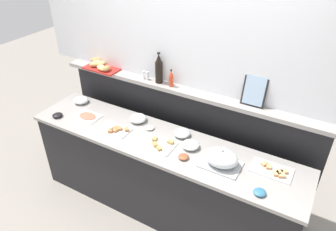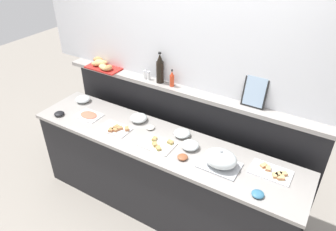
{
  "view_description": "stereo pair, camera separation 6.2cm",
  "coord_description": "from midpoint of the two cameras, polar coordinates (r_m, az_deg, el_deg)",
  "views": [
    {
      "loc": [
        1.24,
        -2.02,
        2.7
      ],
      "look_at": [
        0.03,
        0.1,
        1.14
      ],
      "focal_mm": 33.81,
      "sensor_mm": 36.0,
      "label": 1
    },
    {
      "loc": [
        1.29,
        -1.99,
        2.7
      ],
      "look_at": [
        0.03,
        0.1,
        1.14
      ],
      "focal_mm": 33.81,
      "sensor_mm": 36.0,
      "label": 2
    }
  ],
  "objects": [
    {
      "name": "ground_plane",
      "position": [
        3.96,
        3.92,
        -10.49
      ],
      "size": [
        12.0,
        12.0,
        0.0
      ],
      "primitive_type": "plane",
      "color": "gray"
    },
    {
      "name": "buffet_counter",
      "position": [
        3.27,
        -0.79,
        -10.85
      ],
      "size": [
        2.74,
        0.61,
        0.91
      ],
      "color": "black",
      "rests_on": "ground_plane"
    },
    {
      "name": "back_ledge_unit",
      "position": [
        3.45,
        3.41,
        -3.53
      ],
      "size": [
        2.79,
        0.22,
        1.27
      ],
      "color": "black",
      "rests_on": "ground_plane"
    },
    {
      "name": "upper_wall_panel",
      "position": [
        2.91,
        4.48,
        17.31
      ],
      "size": [
        3.39,
        0.08,
        1.33
      ],
      "primitive_type": "cube",
      "color": "white",
      "rests_on": "back_ledge_unit"
    },
    {
      "name": "sandwich_platter_front",
      "position": [
        2.91,
        -1.21,
        -5.19
      ],
      "size": [
        0.31,
        0.22,
        0.04
      ],
      "color": "white",
      "rests_on": "buffet_counter"
    },
    {
      "name": "sandwich_platter_rear",
      "position": [
        2.77,
        18.87,
        -9.64
      ],
      "size": [
        0.34,
        0.2,
        0.04
      ],
      "color": "silver",
      "rests_on": "buffet_counter"
    },
    {
      "name": "sandwich_platter_side",
      "position": [
        3.15,
        -8.78,
        -2.36
      ],
      "size": [
        0.31,
        0.19,
        0.04
      ],
      "color": "silver",
      "rests_on": "buffet_counter"
    },
    {
      "name": "cold_cuts_platter",
      "position": [
        3.41,
        -13.59,
        0.03
      ],
      "size": [
        0.26,
        0.19,
        0.02
      ],
      "color": "white",
      "rests_on": "buffet_counter"
    },
    {
      "name": "serving_cloche",
      "position": [
        2.69,
        10.06,
        -7.77
      ],
      "size": [
        0.34,
        0.24,
        0.17
      ],
      "color": "#B7BABF",
      "rests_on": "buffet_counter"
    },
    {
      "name": "glass_bowl_large",
      "position": [
        3.02,
        3.13,
        -3.27
      ],
      "size": [
        0.16,
        0.16,
        0.06
      ],
      "color": "silver",
      "rests_on": "buffet_counter"
    },
    {
      "name": "glass_bowl_medium",
      "position": [
        2.88,
        4.63,
        -5.41
      ],
      "size": [
        0.16,
        0.16,
        0.06
      ],
      "color": "silver",
      "rests_on": "buffet_counter"
    },
    {
      "name": "glass_bowl_small",
      "position": [
        3.69,
        -14.6,
        2.85
      ],
      "size": [
        0.16,
        0.16,
        0.07
      ],
      "color": "silver",
      "rests_on": "buffet_counter"
    },
    {
      "name": "glass_bowl_extra",
      "position": [
        3.24,
        -4.76,
        -0.48
      ],
      "size": [
        0.17,
        0.17,
        0.07
      ],
      "color": "silver",
      "rests_on": "buffet_counter"
    },
    {
      "name": "condiment_bowl_cream",
      "position": [
        2.76,
        3.3,
        -7.5
      ],
      "size": [
        0.09,
        0.09,
        0.03
      ],
      "primitive_type": "ellipsoid",
      "color": "brown",
      "rests_on": "buffet_counter"
    },
    {
      "name": "condiment_bowl_red",
      "position": [
        2.55,
        16.58,
        -13.42
      ],
      "size": [
        0.1,
        0.1,
        0.03
      ],
      "primitive_type": "ellipsoid",
      "color": "teal",
      "rests_on": "buffet_counter"
    },
    {
      "name": "condiment_bowl_teal",
      "position": [
        3.12,
        -2.65,
        -2.18
      ],
      "size": [
        0.09,
        0.09,
        0.03
      ],
      "primitive_type": "ellipsoid",
      "color": "silver",
      "rests_on": "buffet_counter"
    },
    {
      "name": "condiment_bowl_dark",
      "position": [
        3.51,
        -18.55,
        0.3
      ],
      "size": [
        0.11,
        0.11,
        0.04
      ],
      "primitive_type": "ellipsoid",
      "color": "black",
      "rests_on": "buffet_counter"
    },
    {
      "name": "wine_bottle_dark",
      "position": [
        3.13,
        -0.88,
        8.37
      ],
      "size": [
        0.08,
        0.08,
        0.32
      ],
      "color": "black",
      "rests_on": "back_ledge_unit"
    },
    {
      "name": "hot_sauce_bottle",
      "position": [
        3.08,
        1.3,
        6.59
      ],
      "size": [
        0.04,
        0.04,
        0.18
      ],
      "color": "red",
      "rests_on": "back_ledge_unit"
    },
    {
      "name": "salt_shaker",
      "position": [
        3.26,
        -3.62,
        7.37
      ],
      "size": [
        0.03,
        0.03,
        0.09
      ],
      "color": "white",
      "rests_on": "back_ledge_unit"
    },
    {
      "name": "pepper_shaker",
      "position": [
        3.24,
        -2.97,
        7.2
      ],
      "size": [
        0.03,
        0.03,
        0.09
      ],
      "color": "white",
      "rests_on": "back_ledge_unit"
    },
    {
      "name": "bread_basket",
      "position": [
        3.58,
        -11.24,
        9.03
      ],
      "size": [
        0.42,
        0.27,
        0.08
      ],
      "color": "#B2231E",
      "rests_on": "back_ledge_unit"
    },
    {
      "name": "framed_picture",
      "position": [
        2.83,
        16.01,
        4.17
      ],
      "size": [
        0.21,
        0.07,
        0.28
      ],
      "color": "black",
      "rests_on": "back_ledge_unit"
    }
  ]
}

